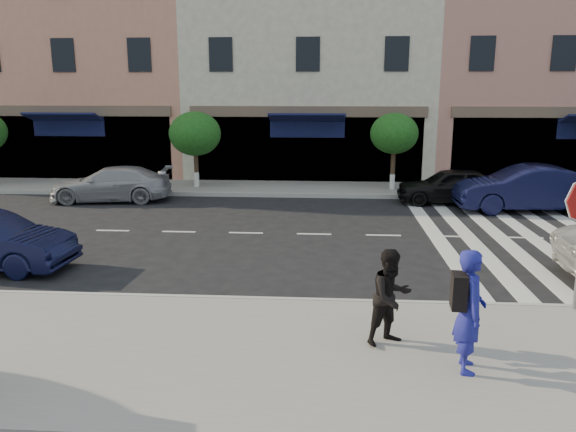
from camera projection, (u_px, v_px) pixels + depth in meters
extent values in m
plane|color=black|center=(310.00, 281.00, 12.42)|extent=(120.00, 120.00, 0.00)
cube|color=gray|center=(304.00, 357.00, 8.76)|extent=(60.00, 4.50, 0.15)
cube|color=gray|center=(318.00, 189.00, 23.10)|extent=(60.00, 3.00, 0.15)
cube|color=tan|center=(102.00, 29.00, 28.08)|extent=(10.00, 9.00, 14.00)
cube|color=beige|center=(311.00, 59.00, 27.74)|extent=(11.00, 9.00, 11.00)
cube|color=tan|center=(563.00, 37.00, 26.73)|extent=(13.00, 9.00, 13.00)
cylinder|color=#473323|center=(196.00, 167.00, 23.03)|extent=(0.18, 0.18, 1.60)
cylinder|color=silver|center=(197.00, 179.00, 23.14)|extent=(0.20, 0.20, 0.60)
ellipsoid|color=#174714|center=(195.00, 134.00, 22.72)|extent=(2.10, 2.10, 1.79)
cylinder|color=#473323|center=(393.00, 168.00, 22.50)|extent=(0.18, 0.18, 1.71)
cylinder|color=silver|center=(392.00, 181.00, 22.62)|extent=(0.20, 0.20, 0.60)
ellipsoid|color=#174714|center=(394.00, 133.00, 22.19)|extent=(1.90, 1.90, 1.62)
imported|color=navy|center=(470.00, 311.00, 8.02)|extent=(0.50, 0.70, 1.82)
imported|color=black|center=(391.00, 297.00, 8.89)|extent=(0.96, 0.92, 1.57)
imported|color=#9D9DA2|center=(111.00, 184.00, 20.90)|extent=(4.59, 2.27, 1.28)
imported|color=black|center=(451.00, 186.00, 20.48)|extent=(3.90, 1.66, 1.31)
imported|color=black|center=(526.00, 189.00, 19.17)|extent=(4.82, 1.84, 1.57)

